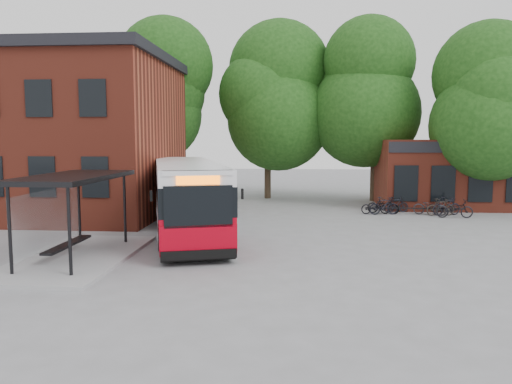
# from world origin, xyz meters

# --- Properties ---
(ground) EXTENTS (100.00, 100.00, 0.00)m
(ground) POSITION_xyz_m (0.00, 0.00, 0.00)
(ground) COLOR gray
(station_building) EXTENTS (18.40, 10.40, 8.50)m
(station_building) POSITION_xyz_m (-13.00, 9.00, 4.25)
(station_building) COLOR maroon
(station_building) RESTS_ON ground
(shop_row) EXTENTS (14.00, 6.20, 4.00)m
(shop_row) POSITION_xyz_m (15.00, 14.00, 2.00)
(shop_row) COLOR maroon
(shop_row) RESTS_ON ground
(bus_shelter) EXTENTS (3.60, 7.00, 2.90)m
(bus_shelter) POSITION_xyz_m (-4.50, -1.00, 1.45)
(bus_shelter) COLOR black
(bus_shelter) RESTS_ON ground
(bike_rail) EXTENTS (5.20, 0.10, 0.38)m
(bike_rail) POSITION_xyz_m (9.28, 10.00, 0.19)
(bike_rail) COLOR black
(bike_rail) RESTS_ON ground
(tree_0) EXTENTS (7.92, 7.92, 11.00)m
(tree_0) POSITION_xyz_m (-6.00, 16.00, 5.50)
(tree_0) COLOR #163E10
(tree_0) RESTS_ON ground
(tree_1) EXTENTS (7.92, 7.92, 10.40)m
(tree_1) POSITION_xyz_m (1.00, 17.00, 5.20)
(tree_1) COLOR #163E10
(tree_1) RESTS_ON ground
(tree_2) EXTENTS (7.92, 7.92, 11.00)m
(tree_2) POSITION_xyz_m (8.00, 16.00, 5.50)
(tree_2) COLOR #163E10
(tree_2) RESTS_ON ground
(tree_3) EXTENTS (7.04, 7.04, 9.28)m
(tree_3) POSITION_xyz_m (13.00, 12.00, 4.64)
(tree_3) COLOR #163E10
(tree_3) RESTS_ON ground
(city_bus) EXTENTS (5.82, 12.32, 3.07)m
(city_bus) POSITION_xyz_m (-1.81, 4.08, 1.53)
(city_bus) COLOR #B20113
(city_bus) RESTS_ON ground
(bicycle_0) EXTENTS (1.67, 0.83, 0.84)m
(bicycle_0) POSITION_xyz_m (7.24, 10.12, 0.42)
(bicycle_0) COLOR black
(bicycle_0) RESTS_ON ground
(bicycle_1) EXTENTS (1.66, 0.73, 0.96)m
(bicycle_1) POSITION_xyz_m (7.64, 9.91, 0.48)
(bicycle_1) COLOR black
(bicycle_1) RESTS_ON ground
(bicycle_2) EXTENTS (1.82, 1.19, 0.90)m
(bicycle_2) POSITION_xyz_m (7.67, 10.29, 0.45)
(bicycle_2) COLOR black
(bicycle_2) RESTS_ON ground
(bicycle_3) EXTENTS (1.52, 0.83, 0.88)m
(bicycle_3) POSITION_xyz_m (8.45, 10.72, 0.44)
(bicycle_3) COLOR black
(bicycle_3) RESTS_ON ground
(bicycle_4) EXTENTS (1.84, 1.23, 0.91)m
(bicycle_4) POSITION_xyz_m (10.07, 9.96, 0.46)
(bicycle_4) COLOR #2D2D33
(bicycle_4) RESTS_ON ground
(bicycle_5) EXTENTS (1.57, 0.67, 0.91)m
(bicycle_5) POSITION_xyz_m (10.57, 9.79, 0.46)
(bicycle_5) COLOR #312B26
(bicycle_5) RESTS_ON ground
(bicycle_6) EXTENTS (1.85, 0.68, 0.96)m
(bicycle_6) POSITION_xyz_m (11.08, 9.08, 0.48)
(bicycle_6) COLOR black
(bicycle_6) RESTS_ON ground
(bicycle_7) EXTENTS (1.71, 0.96, 0.99)m
(bicycle_7) POSITION_xyz_m (10.93, 9.95, 0.50)
(bicycle_7) COLOR black
(bicycle_7) RESTS_ON ground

